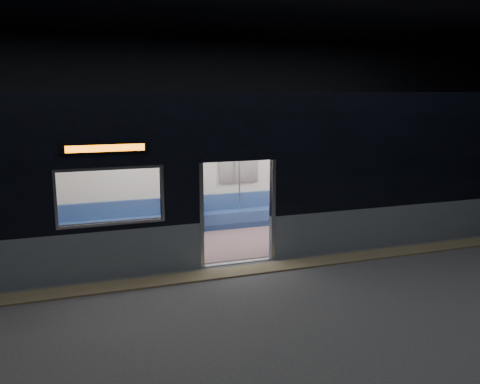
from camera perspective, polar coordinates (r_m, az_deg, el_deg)
station_floor at (r=9.28m, az=1.93°, el=-9.99°), size 24.00×14.00×0.01m
station_envelope at (r=8.67m, az=2.09°, el=13.28°), size 24.00×14.00×5.00m
tactile_strip at (r=9.75m, az=0.73°, el=-8.79°), size 22.80×0.50×0.03m
metro_car at (r=11.17m, az=-2.81°, el=3.41°), size 18.00×3.04×3.35m
passenger at (r=12.23m, az=-5.34°, el=-1.05°), size 0.40×0.66×1.31m
handbag at (r=12.06m, az=-5.11°, el=-1.78°), size 0.26×0.23×0.12m
transit_map at (r=12.76m, az=-0.18°, el=2.61°), size 0.94×0.03×0.61m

